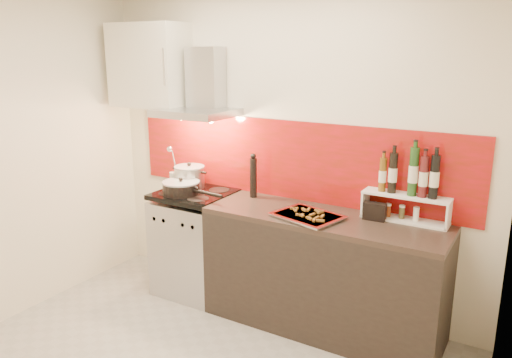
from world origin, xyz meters
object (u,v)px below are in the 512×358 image
Objects in this scene: saute_pan at (182,188)px; pepper_mill at (253,176)px; stock_pot at (190,177)px; range_stove at (196,243)px; baking_tray at (308,216)px; counter at (323,272)px.

pepper_mill is (0.54, 0.26, 0.11)m from saute_pan.
saute_pan is (0.07, -0.20, -0.04)m from stock_pot.
saute_pan is (-0.05, -0.11, 0.52)m from range_stove.
stock_pot is 0.49× the size of baking_tray.
saute_pan reaches higher than baking_tray.
saute_pan is at bearing -115.26° from range_stove.
counter is 2.98× the size of saute_pan.
pepper_mill reaches higher than baking_tray.
stock_pot is 1.24m from baking_tray.
baking_tray is (-0.09, -0.10, 0.47)m from counter.
counter is at bearing -3.75° from stock_pot.
range_stove reaches higher than counter.
pepper_mill reaches higher than range_stove.
counter is at bearing 0.23° from range_stove.
counter is at bearing 5.03° from saute_pan.
saute_pan reaches higher than range_stove.
saute_pan is (-1.25, -0.11, 0.51)m from counter.
range_stove is 0.59m from stock_pot.
pepper_mill is (-0.71, 0.15, 0.63)m from counter.
range_stove is 0.54m from saute_pan.
saute_pan is at bearing -174.97° from counter.
stock_pot reaches higher than counter.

